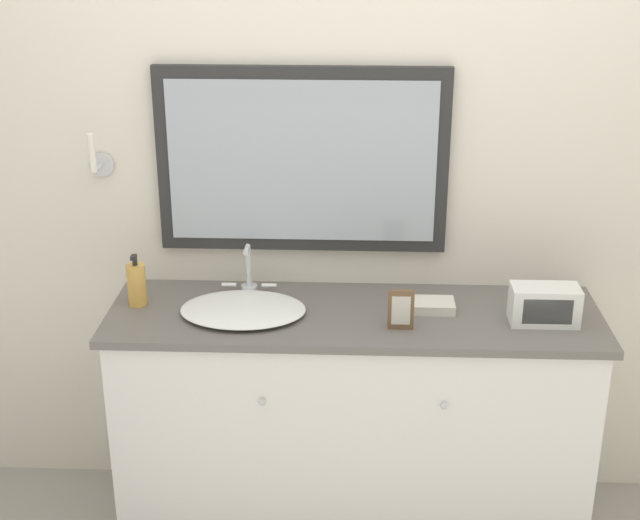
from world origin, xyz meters
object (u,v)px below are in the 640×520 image
object	(u,v)px
soap_bottle	(136,284)
sink_basin	(242,308)
picture_frame	(400,310)
appliance_box	(543,305)

from	to	relation	value
soap_bottle	sink_basin	bearing A→B (deg)	-8.15
picture_frame	soap_bottle	bearing A→B (deg)	170.28
appliance_box	sink_basin	bearing A→B (deg)	178.15
soap_bottle	appliance_box	xyz separation A→B (m)	(1.44, -0.09, -0.01)
sink_basin	soap_bottle	bearing A→B (deg)	171.85
appliance_box	picture_frame	xyz separation A→B (m)	(-0.50, -0.07, 0.01)
sink_basin	picture_frame	size ratio (longest dim) A/B	3.08
sink_basin	soap_bottle	world-z (taller)	same
sink_basin	soap_bottle	size ratio (longest dim) A/B	2.27
sink_basin	appliance_box	distance (m)	1.05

